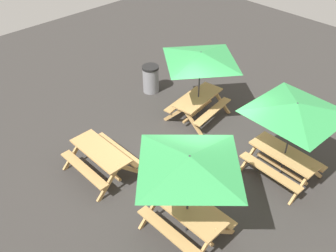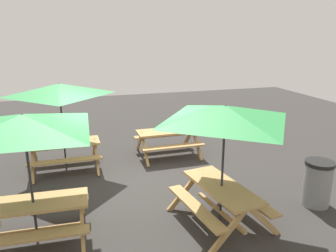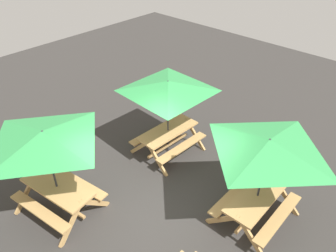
{
  "view_description": "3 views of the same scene",
  "coord_description": "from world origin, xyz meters",
  "px_view_note": "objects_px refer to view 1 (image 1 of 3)",
  "views": [
    {
      "loc": [
        -5.0,
        5.76,
        7.13
      ],
      "look_at": [
        0.89,
        0.11,
        0.9
      ],
      "focal_mm": 40.0,
      "sensor_mm": 36.0,
      "label": 1
    },
    {
      "loc": [
        -1.11,
        -6.81,
        3.53
      ],
      "look_at": [
        1.49,
        1.96,
        0.9
      ],
      "focal_mm": 35.0,
      "sensor_mm": 36.0,
      "label": 2
    },
    {
      "loc": [
        3.63,
        3.72,
        6.09
      ],
      "look_at": [
        -1.89,
        -1.4,
        0.9
      ],
      "focal_mm": 35.0,
      "sensor_mm": 36.0,
      "label": 3
    }
  ],
  "objects_px": {
    "picnic_table_3": "(200,62)",
    "picnic_table_2": "(189,168)",
    "picnic_table_1": "(295,114)",
    "trash_bin_gray": "(151,79)",
    "picnic_table_0": "(101,156)"
  },
  "relations": [
    {
      "from": "picnic_table_0",
      "to": "picnic_table_3",
      "type": "distance_m",
      "value": 3.97
    },
    {
      "from": "picnic_table_0",
      "to": "picnic_table_2",
      "type": "relative_size",
      "value": 0.77
    },
    {
      "from": "picnic_table_3",
      "to": "picnic_table_1",
      "type": "bearing_deg",
      "value": 75.75
    },
    {
      "from": "picnic_table_3",
      "to": "picnic_table_0",
      "type": "bearing_deg",
      "value": -9.09
    },
    {
      "from": "picnic_table_1",
      "to": "picnic_table_3",
      "type": "xyz_separation_m",
      "value": [
        3.33,
        -0.35,
        0.0
      ]
    },
    {
      "from": "picnic_table_1",
      "to": "picnic_table_2",
      "type": "height_order",
      "value": "same"
    },
    {
      "from": "picnic_table_1",
      "to": "picnic_table_0",
      "type": "bearing_deg",
      "value": 46.98
    },
    {
      "from": "picnic_table_1",
      "to": "trash_bin_gray",
      "type": "height_order",
      "value": "picnic_table_1"
    },
    {
      "from": "picnic_table_3",
      "to": "picnic_table_2",
      "type": "bearing_deg",
      "value": 31.07
    },
    {
      "from": "picnic_table_2",
      "to": "picnic_table_3",
      "type": "relative_size",
      "value": 1.0
    },
    {
      "from": "picnic_table_2",
      "to": "trash_bin_gray",
      "type": "xyz_separation_m",
      "value": [
        5.07,
        -3.45,
        -1.49
      ]
    },
    {
      "from": "picnic_table_1",
      "to": "trash_bin_gray",
      "type": "relative_size",
      "value": 2.88
    },
    {
      "from": "picnic_table_0",
      "to": "trash_bin_gray",
      "type": "relative_size",
      "value": 1.84
    },
    {
      "from": "picnic_table_0",
      "to": "picnic_table_1",
      "type": "distance_m",
      "value": 4.98
    },
    {
      "from": "picnic_table_1",
      "to": "trash_bin_gray",
      "type": "distance_m",
      "value": 5.75
    }
  ]
}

